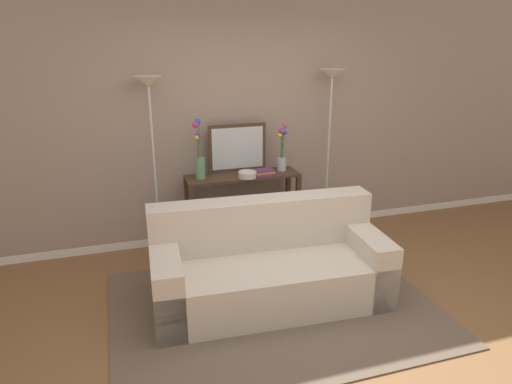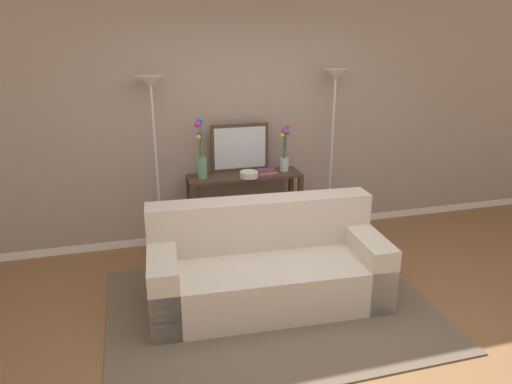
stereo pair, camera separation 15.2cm
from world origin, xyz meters
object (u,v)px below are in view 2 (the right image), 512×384
Objects in this scene: fruit_bowl at (249,174)px; book_stack at (266,173)px; wall_mirror at (240,148)px; vase_short_flowers at (285,152)px; floor_lamp_left at (153,118)px; vase_tall_flowers at (201,157)px; couch at (266,268)px; book_row_under_console at (214,244)px; floor_lamp_right at (334,108)px; console_table at (245,198)px.

book_stack is (0.19, 0.01, -0.00)m from fruit_bowl.
wall_mirror and vase_short_flowers have the same top height.
floor_lamp_left reaches higher than vase_short_flowers.
couch is at bearing -72.16° from vase_tall_flowers.
book_stack is at bearing -9.69° from book_row_under_console.
wall_mirror reaches higher than couch.
floor_lamp_left is 9.56× the size of fruit_bowl.
wall_mirror is (-1.04, 0.10, -0.41)m from floor_lamp_right.
floor_lamp_left is at bearing 170.68° from fruit_bowl.
wall_mirror is at bearing 133.00° from book_stack.
vase_short_flowers is at bearing -178.65° from floor_lamp_right.
couch is 1.18m from fruit_bowl.
floor_lamp_right is 3.66× the size of vase_short_flowers.
console_table is 0.67m from vase_tall_flowers.
couch is at bearing -96.26° from fruit_bowl.
couch reaches higher than console_table.
vase_short_flowers is (0.92, 0.03, -0.02)m from vase_tall_flowers.
wall_mirror reaches higher than book_stack.
vase_short_flowers is (0.47, -0.12, -0.06)m from wall_mirror.
floor_lamp_right is (1.12, 1.19, 1.19)m from couch.
book_row_under_console is at bearing -178.14° from floor_lamp_right.
book_row_under_console is at bearing 180.00° from console_table.
vase_tall_flowers is at bearing 178.87° from book_row_under_console.
fruit_bowl reaches higher than console_table.
couch is at bearing -94.62° from console_table.
floor_lamp_right reaches higher than book_stack.
book_row_under_console is (-0.82, -0.03, -0.98)m from vase_short_flowers.
book_stack is at bearing -170.06° from floor_lamp_right.
floor_lamp_right is at bearing -5.64° from wall_mirror.
floor_lamp_left is 0.63m from vase_tall_flowers.
floor_lamp_left is at bearing 174.66° from vase_tall_flowers.
fruit_bowl reaches higher than book_row_under_console.
book_stack is at bearing 73.66° from couch.
book_row_under_console is at bearing -4.55° from floor_lamp_left.
floor_lamp_right is 6.64× the size of book_row_under_console.
book_row_under_console is at bearing -1.13° from vase_tall_flowers.
vase_short_flowers reaches higher than fruit_bowl.
book_row_under_console is (0.56, -0.04, -1.43)m from floor_lamp_left.
vase_short_flowers is 2.32× the size of book_stack.
book_row_under_console is at bearing 102.95° from couch.
fruit_bowl is (0.11, 1.04, 0.55)m from couch.
wall_mirror is at bearing 17.97° from vase_tall_flowers.
floor_lamp_left is at bearing -173.54° from wall_mirror.
floor_lamp_left is 1.30m from book_stack.
book_row_under_console is at bearing 170.31° from book_stack.
console_table is 0.65× the size of floor_lamp_left.
wall_mirror is 0.47m from vase_tall_flowers.
floor_lamp_right is 1.12m from wall_mirror.
vase_short_flowers is at bearing 17.82° from fruit_bowl.
vase_tall_flowers is at bearing 171.63° from book_stack.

